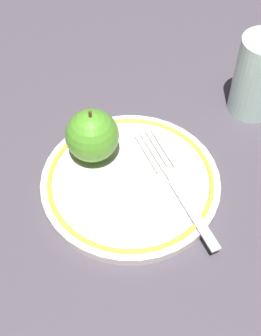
% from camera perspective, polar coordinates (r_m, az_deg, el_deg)
% --- Properties ---
extents(ground_plane, '(2.00, 2.00, 0.00)m').
position_cam_1_polar(ground_plane, '(0.58, 0.13, -3.23)').
color(ground_plane, '#49424D').
extents(plate, '(0.22, 0.22, 0.01)m').
position_cam_1_polar(plate, '(0.59, 0.00, -1.64)').
color(plate, silver).
rests_on(plate, ground_plane).
extents(apple_red_whole, '(0.07, 0.07, 0.08)m').
position_cam_1_polar(apple_red_whole, '(0.58, -4.70, 3.97)').
color(apple_red_whole, '#539D2A').
rests_on(apple_red_whole, plate).
extents(fork, '(0.03, 0.19, 0.00)m').
position_cam_1_polar(fork, '(0.57, 5.89, -2.61)').
color(fork, silver).
rests_on(fork, plate).
extents(drinking_glass, '(0.06, 0.06, 0.12)m').
position_cam_1_polar(drinking_glass, '(0.67, 15.26, 10.73)').
color(drinking_glass, silver).
rests_on(drinking_glass, ground_plane).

